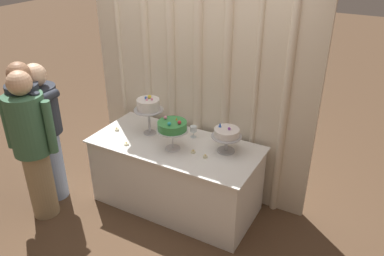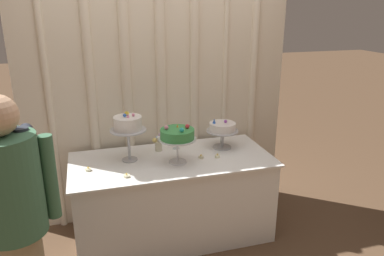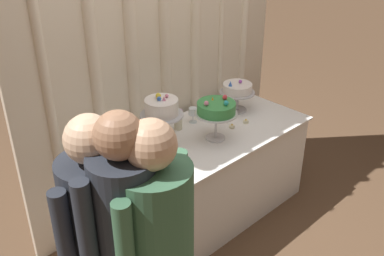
{
  "view_description": "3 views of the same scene",
  "coord_description": "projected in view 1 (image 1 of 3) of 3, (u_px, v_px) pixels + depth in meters",
  "views": [
    {
      "loc": [
        1.8,
        -2.81,
        2.72
      ],
      "look_at": [
        0.18,
        0.13,
        0.97
      ],
      "focal_mm": 36.42,
      "sensor_mm": 36.0,
      "label": 1
    },
    {
      "loc": [
        -0.67,
        -2.78,
        2.03
      ],
      "look_at": [
        0.17,
        0.08,
        1.03
      ],
      "focal_mm": 34.55,
      "sensor_mm": 36.0,
      "label": 2
    },
    {
      "loc": [
        -2.12,
        -1.98,
        2.41
      ],
      "look_at": [
        -0.09,
        0.15,
        0.83
      ],
      "focal_mm": 41.61,
      "sensor_mm": 36.0,
      "label": 3
    }
  ],
  "objects": [
    {
      "name": "tealight_far_left",
      "position": [
        117.0,
        130.0,
        4.2
      ],
      "size": [
        0.05,
        0.05,
        0.04
      ],
      "color": "beige",
      "rests_on": "cake_table"
    },
    {
      "name": "draped_curtain",
      "position": [
        197.0,
        63.0,
        3.97
      ],
      "size": [
        2.53,
        0.17,
        2.77
      ],
      "color": "beige",
      "rests_on": "ground_plane"
    },
    {
      "name": "cake_display_center",
      "position": [
        172.0,
        127.0,
        3.74
      ],
      "size": [
        0.32,
        0.32,
        0.33
      ],
      "color": "silver",
      "rests_on": "cake_table"
    },
    {
      "name": "tealight_near_left",
      "position": [
        126.0,
        144.0,
        3.92
      ],
      "size": [
        0.05,
        0.05,
        0.03
      ],
      "color": "beige",
      "rests_on": "cake_table"
    },
    {
      "name": "tealight_far_right",
      "position": [
        205.0,
        157.0,
        3.7
      ],
      "size": [
        0.05,
        0.05,
        0.04
      ],
      "color": "beige",
      "rests_on": "cake_table"
    },
    {
      "name": "guest_man_dark_suit",
      "position": [
        31.0,
        132.0,
        3.85
      ],
      "size": [
        0.47,
        0.33,
        1.63
      ],
      "color": "#4C5675",
      "rests_on": "ground_plane"
    },
    {
      "name": "tealight_near_right",
      "position": [
        193.0,
        152.0,
        3.78
      ],
      "size": [
        0.04,
        0.04,
        0.04
      ],
      "color": "beige",
      "rests_on": "cake_table"
    },
    {
      "name": "cake_display_rightmost",
      "position": [
        227.0,
        134.0,
        3.73
      ],
      "size": [
        0.29,
        0.29,
        0.29
      ],
      "color": "#B2B2B7",
      "rests_on": "cake_table"
    },
    {
      "name": "guest_girl_blue_dress",
      "position": [
        44.0,
        129.0,
        4.03
      ],
      "size": [
        0.51,
        0.62,
        1.55
      ],
      "color": "#93ADD6",
      "rests_on": "ground_plane"
    },
    {
      "name": "wine_glass",
      "position": [
        193.0,
        129.0,
        4.03
      ],
      "size": [
        0.07,
        0.07,
        0.13
      ],
      "color": "silver",
      "rests_on": "cake_table"
    },
    {
      "name": "ground_plane",
      "position": [
        172.0,
        209.0,
        4.21
      ],
      "size": [
        24.0,
        24.0,
        0.0
      ],
      "primitive_type": "plane",
      "color": "brown"
    },
    {
      "name": "cake_display_leftmost",
      "position": [
        148.0,
        106.0,
        4.0
      ],
      "size": [
        0.31,
        0.31,
        0.43
      ],
      "color": "#B2B2B7",
      "rests_on": "cake_table"
    },
    {
      "name": "cake_table",
      "position": [
        176.0,
        175.0,
        4.11
      ],
      "size": [
        1.74,
        0.81,
        0.76
      ],
      "color": "white",
      "rests_on": "ground_plane"
    },
    {
      "name": "flower_vase",
      "position": [
        179.0,
        127.0,
        4.1
      ],
      "size": [
        0.1,
        0.08,
        0.17
      ],
      "color": "beige",
      "rests_on": "cake_table"
    },
    {
      "name": "guest_man_pink_jacket",
      "position": [
        32.0,
        143.0,
        3.76
      ],
      "size": [
        0.52,
        0.46,
        1.58
      ],
      "color": "#9E8966",
      "rests_on": "ground_plane"
    }
  ]
}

